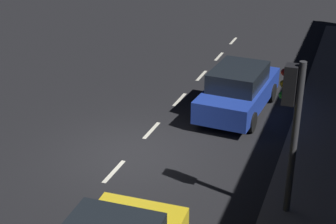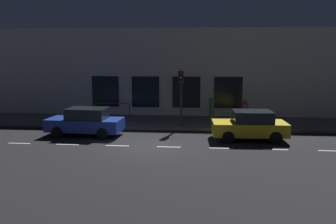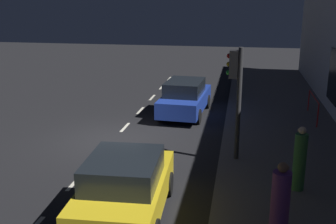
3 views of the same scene
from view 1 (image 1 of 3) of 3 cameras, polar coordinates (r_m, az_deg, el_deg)
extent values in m
plane|color=black|center=(14.21, -4.35, -4.79)|extent=(60.00, 60.00, 0.00)
cube|color=beige|center=(13.44, -6.15, -6.71)|extent=(0.12, 1.20, 0.01)
cube|color=beige|center=(15.50, -1.88, -2.09)|extent=(0.12, 1.20, 0.01)
cube|color=beige|center=(17.71, 1.33, 1.43)|extent=(0.12, 1.20, 0.01)
cube|color=beige|center=(20.01, 3.82, 4.14)|extent=(0.12, 1.20, 0.01)
cube|color=beige|center=(22.37, 5.81, 6.29)|extent=(0.12, 1.20, 0.01)
cube|color=beige|center=(24.79, 7.42, 8.02)|extent=(0.12, 1.20, 0.01)
cylinder|color=#2D2D30|center=(11.07, 14.11, -3.18)|extent=(0.15, 0.15, 3.56)
cube|color=black|center=(10.58, 13.70, 3.04)|extent=(0.26, 0.32, 0.84)
sphere|color=red|center=(10.51, 13.08, 4.43)|extent=(0.15, 0.15, 0.15)
sphere|color=gold|center=(10.60, 12.95, 3.15)|extent=(0.15, 0.15, 0.15)
sphere|color=green|center=(10.69, 12.82, 1.89)|extent=(0.15, 0.15, 0.15)
cube|color=#1E389E|center=(16.72, 8.03, 2.07)|extent=(1.98, 4.30, 0.70)
cube|color=black|center=(16.33, 7.99, 3.98)|extent=(1.65, 2.27, 0.60)
cylinder|color=black|center=(18.21, 6.73, 2.99)|extent=(0.26, 0.65, 0.64)
cylinder|color=black|center=(17.84, 11.66, 2.18)|extent=(0.26, 0.65, 0.64)
cylinder|color=black|center=(15.93, 3.84, -0.12)|extent=(0.26, 0.65, 0.64)
cylinder|color=black|center=(15.50, 9.42, -1.13)|extent=(0.26, 0.65, 0.64)
camera|label=2|loc=(24.31, -49.32, 10.53)|focal=38.27mm
camera|label=3|loc=(3.32, -128.23, -49.10)|focal=44.23mm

